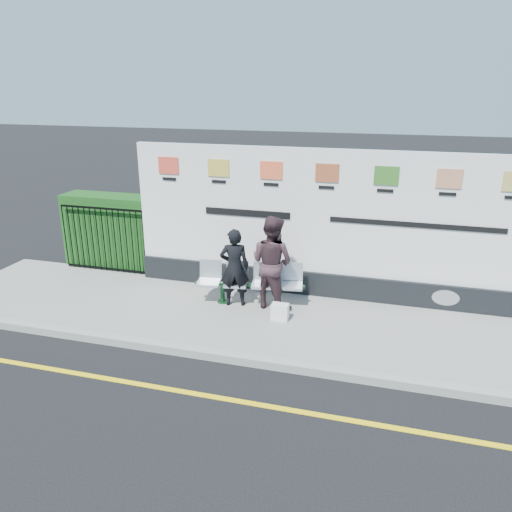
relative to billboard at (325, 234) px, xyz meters
The scene contains 12 objects.
ground 4.13m from the billboard, 97.40° to the right, with size 80.00×80.00×0.00m, color black.
pavement 1.98m from the billboard, 110.32° to the right, with size 14.00×3.00×0.12m, color gray.
kerb 3.19m from the billboard, 99.95° to the right, with size 14.00×0.18×0.14m, color gray.
yellow_line 4.13m from the billboard, 97.40° to the right, with size 14.00×0.10×0.01m, color yellow.
billboard is the anchor object (origin of this frame).
hedge 5.11m from the billboard, behind, with size 2.35×0.70×1.70m, color #174715.
railing 5.10m from the billboard, behind, with size 2.05×0.06×1.54m, color black, non-canonical shape.
bench 1.91m from the billboard, 147.33° to the right, with size 2.08×0.55×0.45m, color silver, non-canonical shape.
woman_left 1.94m from the billboard, 148.62° to the right, with size 0.57×0.37×1.56m, color black.
woman_right 1.28m from the billboard, 135.62° to the right, with size 0.89×0.70×1.84m, color #3A252A.
handbag_brown 1.98m from the billboard, 150.66° to the right, with size 0.24×0.10×0.19m, color black.
carrier_bag_white 1.89m from the billboard, 112.59° to the right, with size 0.32×0.19×0.32m, color white.
Camera 1 is at (1.76, -5.74, 4.32)m, focal length 35.00 mm.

